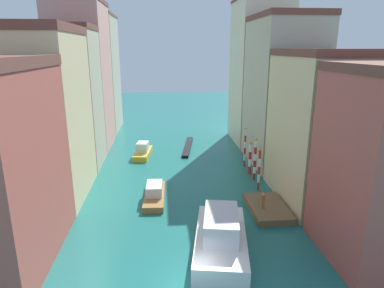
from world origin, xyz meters
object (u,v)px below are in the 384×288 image
object	(u,v)px
person_on_dock	(263,201)
mooring_pole_1	(255,159)
gondola_black	(188,147)
motorboat_1	(154,193)
mooring_pole_0	(259,169)
motorboat_0	(143,151)
mooring_pole_3	(245,147)
vaporetto_white	(221,236)
waterfront_dock	(267,208)
mooring_pole_2	(250,157)

from	to	relation	value
person_on_dock	mooring_pole_1	bearing A→B (deg)	79.69
person_on_dock	gondola_black	distance (m)	23.02
gondola_black	motorboat_1	world-z (taller)	motorboat_1
person_on_dock	mooring_pole_0	size ratio (longest dim) A/B	0.32
motorboat_0	motorboat_1	distance (m)	14.70
mooring_pole_3	vaporetto_white	world-z (taller)	mooring_pole_3
vaporetto_white	motorboat_0	world-z (taller)	vaporetto_white
waterfront_dock	gondola_black	xyz separation A→B (m)	(-5.85, 21.87, -0.12)
motorboat_0	motorboat_1	xyz separation A→B (m)	(1.89, -14.58, -0.11)
person_on_dock	motorboat_0	bearing A→B (deg)	122.19
vaporetto_white	mooring_pole_1	bearing A→B (deg)	65.43
waterfront_dock	mooring_pole_3	world-z (taller)	mooring_pole_3
mooring_pole_1	waterfront_dock	bearing A→B (deg)	-96.27
waterfront_dock	mooring_pole_2	bearing A→B (deg)	85.21
mooring_pole_1	mooring_pole_2	world-z (taller)	mooring_pole_1
vaporetto_white	motorboat_1	xyz separation A→B (m)	(-5.17, 9.68, -0.54)
waterfront_dock	motorboat_0	world-z (taller)	motorboat_0
waterfront_dock	vaporetto_white	bearing A→B (deg)	-132.99
mooring_pole_0	mooring_pole_2	bearing A→B (deg)	86.09
mooring_pole_0	mooring_pole_1	size ratio (longest dim) A/B	0.94
mooring_pole_1	vaporetto_white	world-z (taller)	mooring_pole_1
mooring_pole_3	vaporetto_white	xyz separation A→B (m)	(-6.34, -18.64, -1.52)
mooring_pole_3	gondola_black	distance (m)	11.59
mooring_pole_1	mooring_pole_2	size ratio (longest dim) A/B	1.23
motorboat_1	gondola_black	bearing A→B (deg)	75.07
gondola_black	motorboat_0	world-z (taller)	motorboat_0
mooring_pole_3	motorboat_1	size ratio (longest dim) A/B	0.77
mooring_pole_0	motorboat_0	xyz separation A→B (m)	(-13.06, 13.40, -1.72)
vaporetto_white	motorboat_1	world-z (taller)	vaporetto_white
mooring_pole_0	mooring_pole_2	size ratio (longest dim) A/B	1.16
waterfront_dock	gondola_black	bearing A→B (deg)	104.98
person_on_dock	vaporetto_white	bearing A→B (deg)	-131.94
mooring_pole_0	motorboat_0	bearing A→B (deg)	134.27
vaporetto_white	mooring_pole_0	bearing A→B (deg)	61.10
person_on_dock	mooring_pole_3	distance (m)	13.42
waterfront_dock	mooring_pole_3	size ratio (longest dim) A/B	1.14
motorboat_1	mooring_pole_1	bearing A→B (deg)	20.39
vaporetto_white	mooring_pole_2	bearing A→B (deg)	68.30
person_on_dock	motorboat_1	size ratio (longest dim) A/B	0.23
mooring_pole_0	mooring_pole_1	distance (m)	3.14
vaporetto_white	gondola_black	world-z (taller)	vaporetto_white
person_on_dock	motorboat_1	bearing A→B (deg)	156.70
mooring_pole_0	mooring_pole_1	xyz separation A→B (m)	(0.39, 3.11, 0.15)
person_on_dock	mooring_pole_3	bearing A→B (deg)	83.48
mooring_pole_3	motorboat_1	xyz separation A→B (m)	(-11.51, -8.96, -2.06)
gondola_black	person_on_dock	bearing A→B (deg)	-77.00
motorboat_1	person_on_dock	bearing A→B (deg)	-23.30
person_on_dock	mooring_pole_3	size ratio (longest dim) A/B	0.29
mooring_pole_3	person_on_dock	bearing A→B (deg)	-96.52
person_on_dock	motorboat_1	world-z (taller)	person_on_dock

